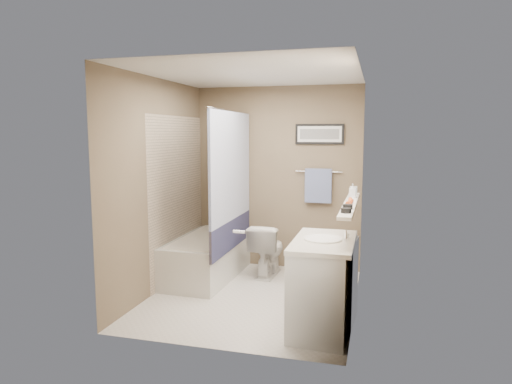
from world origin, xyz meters
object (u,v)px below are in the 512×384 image
(hair_brush_back, at_px, (350,201))
(vanity, at_px, (324,287))
(soap_bottle, at_px, (353,191))
(bathtub, at_px, (207,257))
(glass_jar, at_px, (353,191))
(candle_bowl_near, at_px, (346,210))
(hair_brush_front, at_px, (350,202))
(candle_bowl_far, at_px, (348,207))
(toilet, at_px, (268,249))

(hair_brush_back, bearing_deg, vanity, -111.59)
(hair_brush_back, distance_m, soap_bottle, 0.38)
(bathtub, distance_m, hair_brush_back, 2.12)
(bathtub, distance_m, glass_jar, 2.01)
(bathtub, xyz_separation_m, vanity, (1.60, -1.19, 0.15))
(candle_bowl_near, height_order, hair_brush_front, hair_brush_front)
(candle_bowl_far, xyz_separation_m, soap_bottle, (0.00, 0.74, 0.05))
(candle_bowl_near, bearing_deg, soap_bottle, 90.00)
(hair_brush_front, bearing_deg, bathtub, 155.30)
(bathtub, distance_m, soap_bottle, 2.05)
(toilet, bearing_deg, bathtub, 21.60)
(candle_bowl_far, bearing_deg, toilet, 128.35)
(candle_bowl_far, bearing_deg, hair_brush_back, 90.00)
(glass_jar, distance_m, soap_bottle, 0.20)
(glass_jar, bearing_deg, hair_brush_front, -90.00)
(hair_brush_front, bearing_deg, toilet, 134.72)
(vanity, xyz_separation_m, glass_jar, (0.19, 1.03, 0.77))
(candle_bowl_near, xyz_separation_m, hair_brush_back, (0.00, 0.58, 0.00))
(toilet, xyz_separation_m, soap_bottle, (1.07, -0.60, 0.86))
(candle_bowl_far, distance_m, glass_jar, 0.94)
(bathtub, xyz_separation_m, candle_bowl_near, (1.79, -1.30, 0.89))
(hair_brush_back, bearing_deg, glass_jar, 90.00)
(candle_bowl_far, relative_size, hair_brush_front, 0.41)
(soap_bottle, bearing_deg, glass_jar, 90.00)
(bathtub, bearing_deg, hair_brush_back, -20.27)
(bathtub, bearing_deg, vanity, -34.88)
(bathtub, height_order, candle_bowl_far, candle_bowl_far)
(candle_bowl_near, bearing_deg, candle_bowl_far, 90.00)
(candle_bowl_near, relative_size, glass_jar, 0.90)
(candle_bowl_near, height_order, glass_jar, glass_jar)
(toilet, xyz_separation_m, hair_brush_front, (1.07, -1.08, 0.81))
(candle_bowl_near, height_order, soap_bottle, soap_bottle)
(glass_jar, bearing_deg, soap_bottle, -90.00)
(vanity, xyz_separation_m, hair_brush_back, (0.19, 0.47, 0.74))
(candle_bowl_near, relative_size, candle_bowl_far, 1.00)
(vanity, relative_size, candle_bowl_far, 10.00)
(bathtub, height_order, vanity, vanity)
(soap_bottle, bearing_deg, hair_brush_front, -90.00)
(bathtub, xyz_separation_m, soap_bottle, (1.79, -0.35, 0.94))
(toilet, height_order, candle_bowl_far, candle_bowl_far)
(hair_brush_front, bearing_deg, glass_jar, 90.00)
(candle_bowl_near, distance_m, hair_brush_front, 0.48)
(vanity, distance_m, candle_bowl_far, 0.76)
(hair_brush_back, xyz_separation_m, glass_jar, (0.00, 0.57, 0.03))
(hair_brush_back, xyz_separation_m, soap_bottle, (0.00, 0.37, 0.05))
(glass_jar, bearing_deg, candle_bowl_far, -90.00)
(bathtub, relative_size, vanity, 1.67)
(vanity, height_order, soap_bottle, soap_bottle)
(candle_bowl_near, bearing_deg, glass_jar, 90.00)
(vanity, distance_m, soap_bottle, 1.17)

